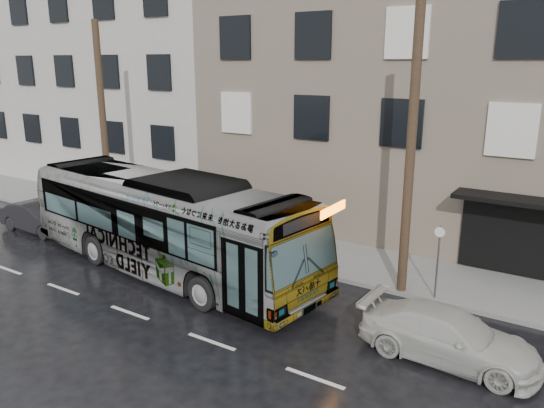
# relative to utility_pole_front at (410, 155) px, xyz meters

# --- Properties ---
(ground) EXTENTS (120.00, 120.00, 0.00)m
(ground) POSITION_rel_utility_pole_front_xyz_m (-6.50, -3.30, -4.65)
(ground) COLOR black
(ground) RESTS_ON ground
(sidewalk) EXTENTS (90.00, 3.60, 0.15)m
(sidewalk) POSITION_rel_utility_pole_front_xyz_m (-6.50, 1.60, -4.58)
(sidewalk) COLOR gray
(sidewalk) RESTS_ON ground
(building_taupe) EXTENTS (20.00, 12.00, 11.00)m
(building_taupe) POSITION_rel_utility_pole_front_xyz_m (-1.50, 9.40, 0.85)
(building_taupe) COLOR #75695A
(building_taupe) RESTS_ON ground
(building_grey) EXTENTS (26.00, 15.00, 16.00)m
(building_grey) POSITION_rel_utility_pole_front_xyz_m (-24.50, 10.90, 3.35)
(building_grey) COLOR beige
(building_grey) RESTS_ON ground
(utility_pole_front) EXTENTS (0.30, 0.30, 9.00)m
(utility_pole_front) POSITION_rel_utility_pole_front_xyz_m (0.00, 0.00, 0.00)
(utility_pole_front) COLOR #4A3825
(utility_pole_front) RESTS_ON sidewalk
(utility_pole_rear) EXTENTS (0.30, 0.30, 9.00)m
(utility_pole_rear) POSITION_rel_utility_pole_front_xyz_m (-14.00, 0.00, 0.00)
(utility_pole_rear) COLOR #4A3825
(utility_pole_rear) RESTS_ON sidewalk
(sign_post) EXTENTS (0.06, 0.06, 2.40)m
(sign_post) POSITION_rel_utility_pole_front_xyz_m (1.10, 0.00, -3.30)
(sign_post) COLOR slate
(sign_post) RESTS_ON sidewalk
(bus) EXTENTS (13.23, 4.74, 3.61)m
(bus) POSITION_rel_utility_pole_front_xyz_m (-7.92, -2.64, -2.85)
(bus) COLOR #B2B2B2
(bus) RESTS_ON ground
(white_sedan) EXTENTS (4.58, 1.99, 1.31)m
(white_sedan) POSITION_rel_utility_pole_front_xyz_m (2.34, -3.19, -3.99)
(white_sedan) COLOR beige
(white_sedan) RESTS_ON ground
(dark_sedan) EXTENTS (4.13, 1.49, 1.36)m
(dark_sedan) POSITION_rel_utility_pole_front_xyz_m (-15.94, -2.37, -3.97)
(dark_sedan) COLOR black
(dark_sedan) RESTS_ON ground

